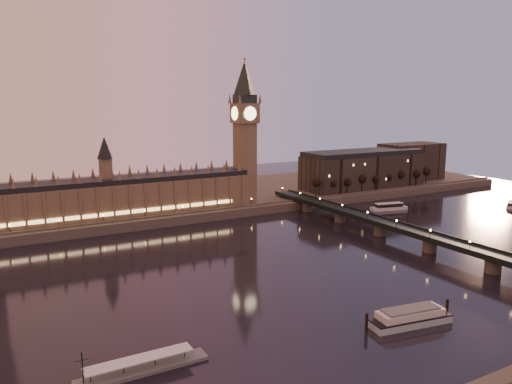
# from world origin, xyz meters

# --- Properties ---
(ground) EXTENTS (700.00, 700.00, 0.00)m
(ground) POSITION_xyz_m (0.00, 0.00, 0.00)
(ground) COLOR black
(ground) RESTS_ON ground
(far_embankment) EXTENTS (560.00, 130.00, 6.00)m
(far_embankment) POSITION_xyz_m (30.00, 165.00, 3.00)
(far_embankment) COLOR #423D35
(far_embankment) RESTS_ON ground
(palace_of_westminster) EXTENTS (180.00, 26.62, 52.00)m
(palace_of_westminster) POSITION_xyz_m (-40.12, 120.99, 21.71)
(palace_of_westminster) COLOR brown
(palace_of_westminster) RESTS_ON ground
(big_ben) EXTENTS (17.68, 17.68, 104.00)m
(big_ben) POSITION_xyz_m (53.99, 120.99, 63.95)
(big_ben) COLOR brown
(big_ben) RESTS_ON ground
(westminster_bridge) EXTENTS (13.20, 260.00, 15.30)m
(westminster_bridge) POSITION_xyz_m (91.61, 0.00, 5.52)
(westminster_bridge) COLOR black
(westminster_bridge) RESTS_ON ground
(city_block) EXTENTS (155.00, 45.00, 34.00)m
(city_block) POSITION_xyz_m (194.94, 130.93, 22.24)
(city_block) COLOR black
(city_block) RESTS_ON ground
(bare_tree_0) EXTENTS (6.72, 6.72, 13.66)m
(bare_tree_0) POSITION_xyz_m (111.02, 109.00, 16.21)
(bare_tree_0) COLOR black
(bare_tree_0) RESTS_ON ground
(bare_tree_1) EXTENTS (6.72, 6.72, 13.66)m
(bare_tree_1) POSITION_xyz_m (125.97, 109.00, 16.21)
(bare_tree_1) COLOR black
(bare_tree_1) RESTS_ON ground
(bare_tree_2) EXTENTS (6.72, 6.72, 13.66)m
(bare_tree_2) POSITION_xyz_m (140.92, 109.00, 16.21)
(bare_tree_2) COLOR black
(bare_tree_2) RESTS_ON ground
(bare_tree_3) EXTENTS (6.72, 6.72, 13.66)m
(bare_tree_3) POSITION_xyz_m (155.87, 109.00, 16.21)
(bare_tree_3) COLOR black
(bare_tree_3) RESTS_ON ground
(bare_tree_4) EXTENTS (6.72, 6.72, 13.66)m
(bare_tree_4) POSITION_xyz_m (170.82, 109.00, 16.21)
(bare_tree_4) COLOR black
(bare_tree_4) RESTS_ON ground
(bare_tree_5) EXTENTS (6.72, 6.72, 13.66)m
(bare_tree_5) POSITION_xyz_m (185.77, 109.00, 16.21)
(bare_tree_5) COLOR black
(bare_tree_5) RESTS_ON ground
(bare_tree_6) EXTENTS (6.72, 6.72, 13.66)m
(bare_tree_6) POSITION_xyz_m (200.72, 109.00, 16.21)
(bare_tree_6) COLOR black
(bare_tree_6) RESTS_ON ground
(bare_tree_7) EXTENTS (6.72, 6.72, 13.66)m
(bare_tree_7) POSITION_xyz_m (215.67, 109.00, 16.21)
(bare_tree_7) COLOR black
(bare_tree_7) RESTS_ON ground
(bare_tree_8) EXTENTS (6.72, 6.72, 13.66)m
(bare_tree_8) POSITION_xyz_m (230.62, 109.00, 16.21)
(bare_tree_8) COLOR black
(bare_tree_8) RESTS_ON ground
(cruise_boat_b) EXTENTS (28.77, 13.08, 5.15)m
(cruise_boat_b) POSITION_xyz_m (147.08, 68.69, 2.27)
(cruise_boat_b) COLOR silver
(cruise_boat_b) RESTS_ON ground
(cruise_boat_c) EXTENTS (21.41, 14.97, 4.24)m
(cruise_boat_c) POSITION_xyz_m (236.25, 30.54, 1.87)
(cruise_boat_c) COLOR silver
(cruise_boat_c) RESTS_ON ground
(moored_barge) EXTENTS (35.97, 13.50, 6.67)m
(moored_barge) POSITION_xyz_m (16.03, -77.87, 2.81)
(moored_barge) COLOR #98B4C2
(moored_barge) RESTS_ON ground
(pontoon_pier) EXTENTS (40.15, 6.69, 10.71)m
(pontoon_pier) POSITION_xyz_m (-78.46, -61.66, 1.15)
(pontoon_pier) COLOR #595B5E
(pontoon_pier) RESTS_ON ground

